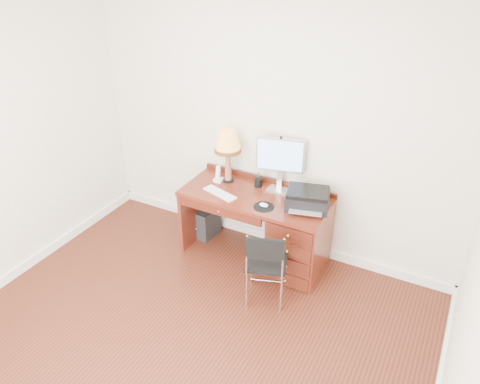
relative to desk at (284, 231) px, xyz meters
The scene contains 12 objects.
ground 1.50m from the desk, 102.93° to the right, with size 4.00×4.00×0.00m, color #38150C.
room_shell 0.91m from the desk, 112.63° to the right, with size 4.00×4.00×4.00m.
desk is the anchor object (origin of this frame).
monitor 0.74m from the desk, 126.42° to the left, with size 0.48×0.21×0.56m.
keyboard 0.75m from the desk, 166.96° to the right, with size 0.38×0.11×0.01m, color white.
mouse_pad 0.42m from the desk, 130.59° to the right, with size 0.20×0.20×0.04m.
printer 0.48m from the desk, ahead, with size 0.47×0.41×0.18m.
leg_lamp 1.05m from the desk, 169.42° to the left, with size 0.28×0.28×0.57m.
phone 0.89m from the desk, behind, with size 0.09×0.09×0.18m.
pen_cup 0.57m from the desk, 155.53° to the left, with size 0.08×0.08×0.10m, color black.
chair 0.60m from the desk, 84.84° to the right, with size 0.47×0.48×0.79m.
equipment_box 1.06m from the desk, behind, with size 0.29×0.29×0.34m, color black.
Camera 1 is at (1.75, -2.27, 3.09)m, focal length 35.00 mm.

